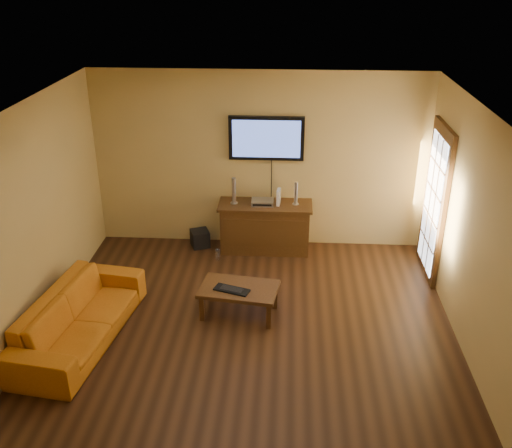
# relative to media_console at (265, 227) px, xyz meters

# --- Properties ---
(ground_plane) EXTENTS (5.00, 5.00, 0.00)m
(ground_plane) POSITION_rel_media_console_xyz_m (-0.10, -2.23, -0.38)
(ground_plane) COLOR black
(ground_plane) RESTS_ON ground
(room_walls) EXTENTS (5.00, 5.00, 5.00)m
(room_walls) POSITION_rel_media_console_xyz_m (-0.10, -1.60, 1.30)
(room_walls) COLOR tan
(room_walls) RESTS_ON ground
(french_door) EXTENTS (0.07, 1.02, 2.22)m
(french_door) POSITION_rel_media_console_xyz_m (2.35, -0.53, 0.67)
(french_door) COLOR #3C220D
(french_door) RESTS_ON ground
(media_console) EXTENTS (1.41, 0.54, 0.76)m
(media_console) POSITION_rel_media_console_xyz_m (0.00, 0.00, 0.00)
(media_console) COLOR #3C220D
(media_console) RESTS_ON ground
(television) EXTENTS (1.11, 0.08, 0.66)m
(television) POSITION_rel_media_console_xyz_m (0.00, 0.23, 1.33)
(television) COLOR black
(television) RESTS_ON ground
(coffee_table) EXTENTS (1.04, 0.71, 0.39)m
(coffee_table) POSITION_rel_media_console_xyz_m (-0.24, -1.79, -0.05)
(coffee_table) COLOR #3C220D
(coffee_table) RESTS_ON ground
(sofa) EXTENTS (0.89, 2.14, 0.81)m
(sofa) POSITION_rel_media_console_xyz_m (-2.07, -2.42, 0.02)
(sofa) COLOR #C06A15
(sofa) RESTS_ON ground
(speaker_left) EXTENTS (0.11, 0.11, 0.41)m
(speaker_left) POSITION_rel_media_console_xyz_m (-0.47, 0.01, 0.56)
(speaker_left) COLOR silver
(speaker_left) RESTS_ON media_console
(speaker_right) EXTENTS (0.10, 0.10, 0.35)m
(speaker_right) POSITION_rel_media_console_xyz_m (0.46, 0.03, 0.54)
(speaker_right) COLOR silver
(speaker_right) RESTS_ON media_console
(av_receiver) EXTENTS (0.33, 0.24, 0.08)m
(av_receiver) POSITION_rel_media_console_xyz_m (-0.04, -0.01, 0.41)
(av_receiver) COLOR silver
(av_receiver) RESTS_ON media_console
(game_console) EXTENTS (0.06, 0.18, 0.24)m
(game_console) POSITION_rel_media_console_xyz_m (0.20, 0.01, 0.50)
(game_console) COLOR white
(game_console) RESTS_ON media_console
(subwoofer) EXTENTS (0.35, 0.35, 0.27)m
(subwoofer) POSITION_rel_media_console_xyz_m (-1.02, 0.05, -0.25)
(subwoofer) COLOR black
(subwoofer) RESTS_ON ground
(bottle) EXTENTS (0.07, 0.07, 0.19)m
(bottle) POSITION_rel_media_console_xyz_m (-0.69, -0.39, -0.29)
(bottle) COLOR white
(bottle) RESTS_ON ground
(keyboard) EXTENTS (0.47, 0.30, 0.03)m
(keyboard) POSITION_rel_media_console_xyz_m (-0.33, -1.86, 0.02)
(keyboard) COLOR black
(keyboard) RESTS_ON coffee_table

